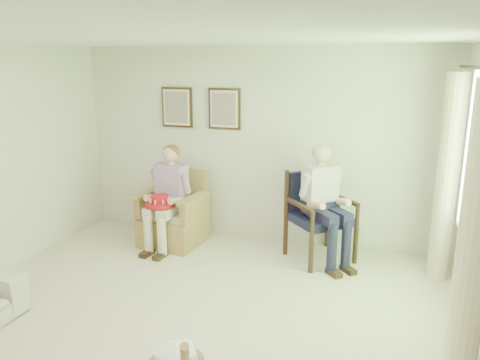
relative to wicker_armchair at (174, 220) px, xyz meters
The scene contains 13 objects.
floor 2.42m from the wicker_armchair, 65.55° to the right, with size 5.50×5.50×0.00m, color beige.
back_wall 1.51m from the wicker_armchair, 29.73° to the left, with size 5.00×0.04×2.60m, color silver.
ceiling 3.31m from the wicker_armchair, 65.55° to the right, with size 5.00×5.50×0.02m, color white.
window 3.81m from the wicker_armchair, 15.88° to the right, with size 0.13×2.50×1.63m.
curtain_left 3.95m from the wicker_armchair, 30.58° to the right, with size 0.34×0.34×2.30m, color beige.
curtain_right 3.43m from the wicker_armchair, ahead, with size 0.34×0.34×2.30m, color beige.
framed_print_left 1.57m from the wicker_armchair, 106.60° to the left, with size 0.45×0.05×0.55m.
framed_print_right 1.65m from the wicker_armchair, 44.24° to the left, with size 0.45×0.05×0.55m.
wicker_armchair is the anchor object (origin of this frame).
wood_armchair 1.98m from the wicker_armchair, ahead, with size 0.70×0.65×1.07m.
person_wicker 0.47m from the wicker_armchair, 90.00° to the right, with size 0.40×0.63×1.33m.
person_dark 2.03m from the wicker_armchair, ahead, with size 0.40×0.63×1.42m.
red_hat 0.49m from the wicker_armchair, 94.00° to the right, with size 0.37×0.37×0.14m.
Camera 1 is at (1.71, -3.23, 2.41)m, focal length 35.00 mm.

